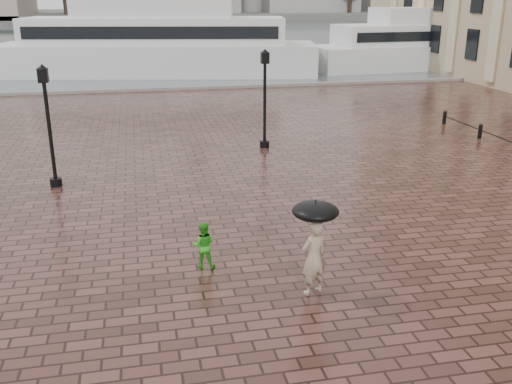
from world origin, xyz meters
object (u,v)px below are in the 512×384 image
child_pedestrian (203,245)px  ferry_near (156,43)px  adult_pedestrian (314,258)px  ferry_far (429,43)px  street_lamps (87,100)px

child_pedestrian → ferry_near: bearing=-78.7°
ferry_near → adult_pedestrian: bearing=-76.7°
child_pedestrian → ferry_near: 38.83m
ferry_far → child_pedestrian: bearing=-129.6°
ferry_near → ferry_far: 26.03m
ferry_near → child_pedestrian: bearing=-80.2°
adult_pedestrian → ferry_near: 40.77m
street_lamps → adult_pedestrian: size_ratio=8.18×
adult_pedestrian → ferry_near: ferry_near is taller
street_lamps → ferry_far: ferry_far is taller
ferry_far → street_lamps: bearing=-145.1°
street_lamps → ferry_near: size_ratio=0.54×
street_lamps → child_pedestrian: 13.84m
child_pedestrian → ferry_near: ferry_near is taller
ferry_near → ferry_far: ferry_near is taller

